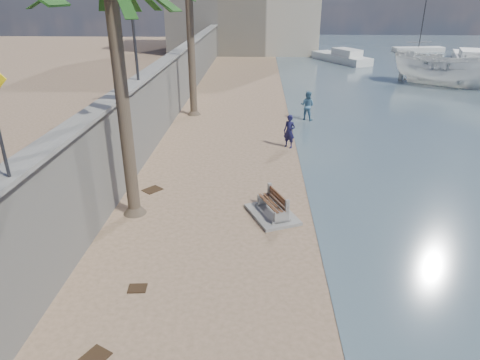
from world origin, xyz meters
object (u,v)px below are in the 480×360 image
object	(u,v)px
person_b	(307,104)
boat_cruiser	(447,68)
bench_far	(273,206)
sailboat_west	(418,49)
person_a	(289,129)
yacht_far	(341,59)
yacht_near	(470,60)

from	to	relation	value
person_b	boat_cruiser	distance (m)	16.13
bench_far	boat_cruiser	bearing A→B (deg)	57.45
person_b	sailboat_west	bearing A→B (deg)	-93.73
person_a	sailboat_west	xyz separation A→B (m)	(18.86, 37.68, -0.60)
person_a	yacht_far	bearing A→B (deg)	108.06
person_a	person_b	bearing A→B (deg)	107.40
bench_far	boat_cruiser	size ratio (longest dim) A/B	0.61
person_a	sailboat_west	distance (m)	42.14
person_a	yacht_far	xyz separation A→B (m)	(7.39, 28.55, -0.59)
bench_far	person_b	size ratio (longest dim) A/B	1.21
bench_far	person_b	bearing A→B (deg)	79.04
person_b	yacht_near	xyz separation A→B (m)	(19.96, 23.48, -0.61)
bench_far	person_b	distance (m)	12.49
bench_far	sailboat_west	distance (m)	49.02
yacht_near	sailboat_west	xyz separation A→B (m)	(-2.49, 9.10, -0.00)
boat_cruiser	yacht_near	distance (m)	15.12
sailboat_west	yacht_near	bearing A→B (deg)	-74.69
bench_far	yacht_far	distance (m)	36.67
person_b	yacht_far	size ratio (longest dim) A/B	0.24
bench_far	sailboat_west	size ratio (longest dim) A/B	0.23
person_a	bench_far	bearing A→B (deg)	-65.29
person_b	boat_cruiser	bearing A→B (deg)	-114.62
boat_cruiser	sailboat_west	world-z (taller)	sailboat_west
yacht_near	yacht_far	distance (m)	13.95
bench_far	person_b	world-z (taller)	person_b
person_a	boat_cruiser	world-z (taller)	boat_cruiser
yacht_near	sailboat_west	world-z (taller)	sailboat_west
person_a	boat_cruiser	xyz separation A→B (m)	(13.57, 15.66, 0.55)
boat_cruiser	sailboat_west	xyz separation A→B (m)	(5.29, 22.02, -1.15)
person_b	yacht_far	distance (m)	24.21
boat_cruiser	yacht_far	bearing A→B (deg)	62.25
yacht_near	sailboat_west	bearing A→B (deg)	34.51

